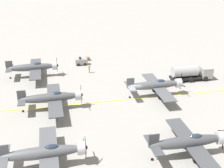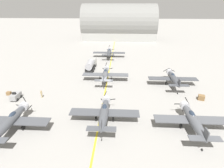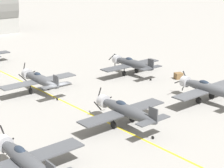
{
  "view_description": "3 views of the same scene",
  "coord_description": "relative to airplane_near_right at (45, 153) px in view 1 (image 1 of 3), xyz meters",
  "views": [
    {
      "loc": [
        45.4,
        -13.39,
        23.01
      ],
      "look_at": [
        -1.76,
        -3.36,
        2.31
      ],
      "focal_mm": 50.0,
      "sensor_mm": 36.0,
      "label": 1
    },
    {
      "loc": [
        3.56,
        -38.18,
        19.0
      ],
      "look_at": [
        1.82,
        -5.73,
        3.75
      ],
      "focal_mm": 28.0,
      "sensor_mm": 36.0,
      "label": 2
    },
    {
      "loc": [
        -26.56,
        -43.68,
        18.06
      ],
      "look_at": [
        4.54,
        -6.73,
        2.89
      ],
      "focal_mm": 60.0,
      "sensor_mm": 36.0,
      "label": 3
    }
  ],
  "objects": [
    {
      "name": "taxiway_stripe",
      "position": [
        -15.25,
        14.68,
        -2.01
      ],
      "size": [
        0.3,
        160.0,
        0.01
      ],
      "primitive_type": "cube",
      "color": "yellow",
      "rests_on": "ground"
    },
    {
      "name": "tow_tractor",
      "position": [
        -34.11,
        8.11,
        -1.22
      ],
      "size": [
        1.57,
        2.6,
        1.79
      ],
      "color": "gray",
      "rests_on": "ground"
    },
    {
      "name": "fuel_tanker",
      "position": [
        -21.05,
        27.71,
        -0.5
      ],
      "size": [
        2.68,
        8.0,
        2.98
      ],
      "color": "black",
      "rests_on": "ground"
    },
    {
      "name": "airplane_near_right",
      "position": [
        0.0,
        0.0,
        0.0
      ],
      "size": [
        12.0,
        9.98,
        3.65
      ],
      "rotation": [
        0.0,
        0.0,
        -0.26
      ],
      "color": "#505258",
      "rests_on": "ground"
    },
    {
      "name": "supply_crate_by_tanker",
      "position": [
        -36.81,
        9.94,
        -1.63
      ],
      "size": [
        0.96,
        0.82,
        0.75
      ],
      "primitive_type": "cube",
      "rotation": [
        0.0,
        0.0,
        0.08
      ],
      "color": "brown",
      "rests_on": "ground"
    },
    {
      "name": "ground_crew_walking",
      "position": [
        -28.83,
        9.1,
        -1.04
      ],
      "size": [
        0.39,
        0.39,
        1.79
      ],
      "color": "tan",
      "rests_on": "ground"
    },
    {
      "name": "airplane_near_left",
      "position": [
        -28.94,
        -1.83,
        -0.0
      ],
      "size": [
        12.0,
        9.98,
        3.75
      ],
      "rotation": [
        0.0,
        0.0,
        -0.08
      ],
      "color": "#474A4F",
      "rests_on": "ground"
    },
    {
      "name": "ground_plane",
      "position": [
        -15.25,
        14.68,
        -2.01
      ],
      "size": [
        400.0,
        400.0,
        0.0
      ],
      "primitive_type": "plane",
      "color": "gray"
    },
    {
      "name": "airplane_near_center",
      "position": [
        -14.33,
        1.24,
        -0.0
      ],
      "size": [
        12.0,
        9.98,
        3.71
      ],
      "rotation": [
        0.0,
        0.0,
        -0.27
      ],
      "color": "#474A4F",
      "rests_on": "ground"
    },
    {
      "name": "airplane_mid_center",
      "position": [
        -15.68,
        18.67,
        -0.0
      ],
      "size": [
        12.0,
        9.98,
        3.75
      ],
      "rotation": [
        0.0,
        0.0,
        0.01
      ],
      "color": "#515459",
      "rests_on": "ground"
    },
    {
      "name": "airplane_mid_right",
      "position": [
        1.35,
        16.87,
        -0.0
      ],
      "size": [
        12.0,
        9.98,
        3.65
      ],
      "rotation": [
        0.0,
        0.0,
        -0.14
      ],
      "color": "#42454A",
      "rests_on": "ground"
    }
  ]
}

